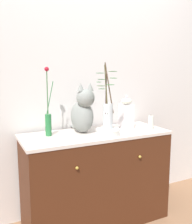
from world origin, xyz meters
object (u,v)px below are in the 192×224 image
at_px(vase_slim_green, 48,119).
at_px(bowl_porcelain, 108,132).
at_px(cat_sitting, 83,112).
at_px(vase_glass_clear, 108,112).
at_px(sideboard, 96,177).
at_px(jar_lidded_porcelain, 126,113).
at_px(candle_pillar, 151,123).

height_order(vase_slim_green, bowl_porcelain, vase_slim_green).
distance_m(cat_sitting, vase_glass_clear, 0.23).
distance_m(cat_sitting, vase_slim_green, 0.30).
bearing_deg(sideboard, jar_lidded_porcelain, 8.52).
distance_m(sideboard, jar_lidded_porcelain, 0.64).
relative_size(vase_glass_clear, candle_pillar, 3.92).
height_order(vase_slim_green, vase_glass_clear, vase_glass_clear).
relative_size(bowl_porcelain, candle_pillar, 1.45).
xyz_separation_m(cat_sitting, bowl_porcelain, (0.15, -0.18, -0.15)).
bearing_deg(jar_lidded_porcelain, candle_pillar, -43.87).
bearing_deg(cat_sitting, bowl_porcelain, -49.84).
relative_size(cat_sitting, vase_glass_clear, 0.83).
height_order(sideboard, vase_slim_green, vase_slim_green).
bearing_deg(jar_lidded_porcelain, sideboard, -171.48).
bearing_deg(vase_glass_clear, cat_sitting, 129.38).
xyz_separation_m(bowl_porcelain, vase_glass_clear, (-0.00, -0.00, 0.17)).
bearing_deg(cat_sitting, candle_pillar, -15.27).
xyz_separation_m(cat_sitting, candle_pillar, (0.60, -0.16, -0.12)).
xyz_separation_m(jar_lidded_porcelain, candle_pillar, (0.16, -0.16, -0.07)).
bearing_deg(vase_glass_clear, bowl_porcelain, 18.02).
height_order(vase_slim_green, candle_pillar, vase_slim_green).
distance_m(vase_slim_green, vase_glass_clear, 0.48).
xyz_separation_m(vase_slim_green, vase_glass_clear, (0.44, -0.20, 0.05)).
bearing_deg(candle_pillar, jar_lidded_porcelain, 136.13).
distance_m(jar_lidded_porcelain, candle_pillar, 0.24).
height_order(sideboard, bowl_porcelain, bowl_porcelain).
relative_size(vase_slim_green, jar_lidded_porcelain, 1.83).
xyz_separation_m(sideboard, cat_sitting, (-0.10, 0.06, 0.58)).
relative_size(sideboard, cat_sitting, 2.85).
bearing_deg(sideboard, cat_sitting, 150.20).
distance_m(vase_glass_clear, candle_pillar, 0.47).
bearing_deg(vase_glass_clear, jar_lidded_porcelain, 30.49).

